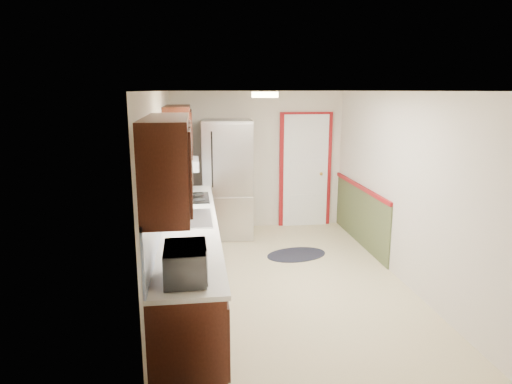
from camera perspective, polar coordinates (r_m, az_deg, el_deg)
name	(u,v)px	position (r m, az deg, el deg)	size (l,w,h in m)	color
room_shell	(286,191)	(5.62, 3.79, 0.16)	(3.20, 5.20, 2.52)	#CBBD8F
kitchen_run	(185,232)	(5.33, -8.81, -5.00)	(0.63, 4.00, 2.20)	#36150C
back_wall_trim	(317,179)	(8.02, 7.58, 1.56)	(1.12, 2.30, 2.08)	maroon
ceiling_fixture	(265,95)	(5.24, 1.13, 12.07)	(0.30, 0.30, 0.06)	#FFD88C
microwave	(186,260)	(3.67, -8.80, -8.34)	(0.49, 0.27, 0.33)	white
refrigerator	(228,179)	(7.58, -3.55, 1.65)	(0.85, 0.83, 1.94)	#B7B7BC
rug	(296,255)	(6.91, 5.07, -7.80)	(0.92, 0.59, 0.01)	black
cooktop	(190,198)	(6.37, -8.29, -0.75)	(0.53, 0.64, 0.02)	black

